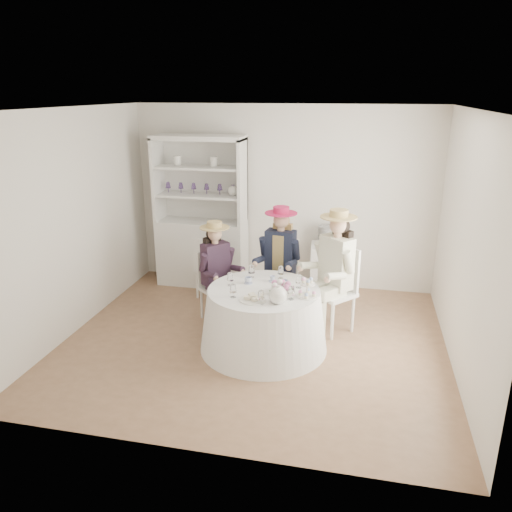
# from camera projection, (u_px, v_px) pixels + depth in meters

# --- Properties ---
(ground) EXTENTS (4.50, 4.50, 0.00)m
(ground) POSITION_uv_depth(u_px,v_px,m) (254.00, 341.00, 6.03)
(ground) COLOR brown
(ground) RESTS_ON ground
(ceiling) EXTENTS (4.50, 4.50, 0.00)m
(ceiling) POSITION_uv_depth(u_px,v_px,m) (254.00, 108.00, 5.18)
(ceiling) COLOR white
(ceiling) RESTS_ON wall_back
(wall_back) EXTENTS (4.50, 0.00, 4.50)m
(wall_back) POSITION_uv_depth(u_px,v_px,m) (283.00, 198.00, 7.46)
(wall_back) COLOR silver
(wall_back) RESTS_ON ground
(wall_front) EXTENTS (4.50, 0.00, 4.50)m
(wall_front) POSITION_uv_depth(u_px,v_px,m) (196.00, 305.00, 3.75)
(wall_front) COLOR silver
(wall_front) RESTS_ON ground
(wall_left) EXTENTS (0.00, 4.50, 4.50)m
(wall_left) POSITION_uv_depth(u_px,v_px,m) (74.00, 223.00, 6.06)
(wall_left) COLOR silver
(wall_left) RESTS_ON ground
(wall_right) EXTENTS (0.00, 4.50, 4.50)m
(wall_right) POSITION_uv_depth(u_px,v_px,m) (466.00, 246.00, 5.15)
(wall_right) COLOR silver
(wall_right) RESTS_ON ground
(tea_table) EXTENTS (1.48, 1.48, 0.74)m
(tea_table) POSITION_uv_depth(u_px,v_px,m) (264.00, 319.00, 5.77)
(tea_table) COLOR white
(tea_table) RESTS_ON ground
(hutch) EXTENTS (1.48, 0.86, 2.27)m
(hutch) POSITION_uv_depth(u_px,v_px,m) (202.00, 233.00, 7.61)
(hutch) COLOR silver
(hutch) RESTS_ON ground
(side_table) EXTENTS (0.50, 0.50, 0.73)m
(side_table) POSITION_uv_depth(u_px,v_px,m) (326.00, 269.00, 7.39)
(side_table) COLOR silver
(side_table) RESTS_ON ground
(hatbox) EXTENTS (0.30, 0.30, 0.29)m
(hatbox) POSITION_uv_depth(u_px,v_px,m) (328.00, 236.00, 7.23)
(hatbox) COLOR black
(hatbox) RESTS_ON side_table
(guest_left) EXTENTS (0.57, 0.55, 1.33)m
(guest_left) POSITION_uv_depth(u_px,v_px,m) (217.00, 266.00, 6.37)
(guest_left) COLOR silver
(guest_left) RESTS_ON ground
(guest_mid) EXTENTS (0.55, 0.57, 1.47)m
(guest_mid) POSITION_uv_depth(u_px,v_px,m) (280.00, 255.00, 6.51)
(guest_mid) COLOR silver
(guest_mid) RESTS_ON ground
(guest_right) EXTENTS (0.65, 0.66, 1.56)m
(guest_right) POSITION_uv_depth(u_px,v_px,m) (335.00, 265.00, 6.02)
(guest_right) COLOR silver
(guest_right) RESTS_ON ground
(spare_chair) EXTENTS (0.41, 0.41, 0.91)m
(spare_chair) POSITION_uv_depth(u_px,v_px,m) (208.00, 266.00, 7.15)
(spare_chair) COLOR silver
(spare_chair) RESTS_ON ground
(teacup_a) EXTENTS (0.11, 0.11, 0.07)m
(teacup_a) POSITION_uv_depth(u_px,v_px,m) (248.00, 281.00, 5.81)
(teacup_a) COLOR white
(teacup_a) RESTS_ON tea_table
(teacup_b) EXTENTS (0.08, 0.08, 0.06)m
(teacup_b) POSITION_uv_depth(u_px,v_px,m) (272.00, 279.00, 5.87)
(teacup_b) COLOR white
(teacup_b) RESTS_ON tea_table
(teacup_c) EXTENTS (0.10, 0.10, 0.07)m
(teacup_c) POSITION_uv_depth(u_px,v_px,m) (285.00, 283.00, 5.73)
(teacup_c) COLOR white
(teacup_c) RESTS_ON tea_table
(flower_bowl) EXTENTS (0.30, 0.30, 0.06)m
(flower_bowl) POSITION_uv_depth(u_px,v_px,m) (283.00, 291.00, 5.54)
(flower_bowl) COLOR white
(flower_bowl) RESTS_ON tea_table
(flower_arrangement) EXTENTS (0.19, 0.19, 0.07)m
(flower_arrangement) POSITION_uv_depth(u_px,v_px,m) (281.00, 286.00, 5.51)
(flower_arrangement) COLOR #D269A4
(flower_arrangement) RESTS_ON tea_table
(table_teapot) EXTENTS (0.27, 0.19, 0.21)m
(table_teapot) POSITION_uv_depth(u_px,v_px,m) (278.00, 295.00, 5.27)
(table_teapot) COLOR white
(table_teapot) RESTS_ON tea_table
(sandwich_plate) EXTENTS (0.29, 0.29, 0.06)m
(sandwich_plate) POSITION_uv_depth(u_px,v_px,m) (253.00, 299.00, 5.35)
(sandwich_plate) COLOR white
(sandwich_plate) RESTS_ON tea_table
(cupcake_stand) EXTENTS (0.22, 0.22, 0.21)m
(cupcake_stand) POSITION_uv_depth(u_px,v_px,m) (307.00, 290.00, 5.43)
(cupcake_stand) COLOR white
(cupcake_stand) RESTS_ON tea_table
(stemware_set) EXTENTS (0.86, 0.87, 0.15)m
(stemware_set) POSITION_uv_depth(u_px,v_px,m) (264.00, 283.00, 5.63)
(stemware_set) COLOR white
(stemware_set) RESTS_ON tea_table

